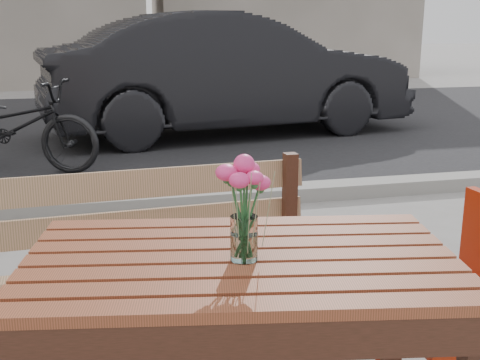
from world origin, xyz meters
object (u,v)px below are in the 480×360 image
Objects in this scene: main_table at (241,295)px; bicycle at (14,126)px; parked_car at (228,74)px; main_vase at (244,195)px; red_chair at (472,300)px.

bicycle is (-1.21, 4.66, -0.19)m from main_table.
parked_car is at bearing -36.60° from bicycle.
main_vase is at bearing -77.70° from main_table.
main_table is 4.44× the size of main_vase.
main_table is 0.28× the size of parked_car.
red_chair is 1.00m from main_vase.
parked_car reaches higher than bicycle.
bicycle is (-1.21, 4.70, -0.52)m from main_vase.
main_vase is at bearing 159.49° from parked_car.
red_chair is 5.01m from bicycle.
main_table is 6.43m from parked_car.
red_chair is 0.18× the size of parked_car.
parked_car is at bearing 88.18° from main_table.
main_vase is 4.88m from bicycle.
parked_car is (0.46, 6.19, 0.31)m from red_chair.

